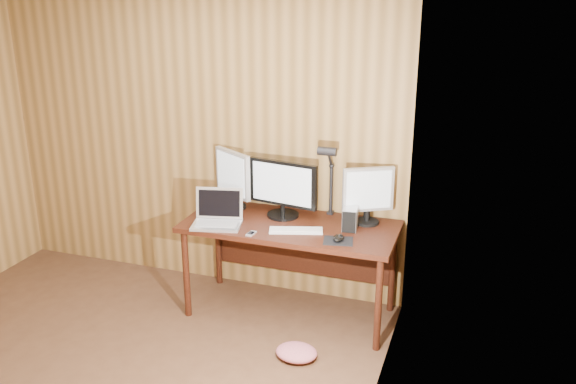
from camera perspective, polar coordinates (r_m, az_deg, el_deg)
The scene contains 14 objects.
room_shell at distance 3.51m, azimuth -23.31°, elevation -2.79°, with size 4.00×4.00×4.00m.
desk at distance 4.67m, azimuth 0.48°, elevation -4.09°, with size 1.60×0.70×0.75m.
monitor_center at distance 4.64m, azimuth -0.49°, elevation 0.37°, with size 0.56×0.25×0.44m.
monitor_left at distance 4.83m, azimuth -5.19°, elevation 1.36°, with size 0.37×0.25×0.47m.
monitor_right at distance 4.54m, azimuth 7.50°, elevation -0.17°, with size 0.36×0.21×0.44m.
laptop at distance 4.58m, azimuth -6.58°, elevation -2.20°, with size 0.41×0.35×0.26m.
keyboard at distance 4.43m, azimuth 0.75°, elevation -3.60°, with size 0.40×0.22×0.02m.
mousepad at distance 4.28m, azimuth 4.71°, elevation -4.58°, with size 0.21×0.17×0.00m, color black.
mouse at distance 4.27m, azimuth 4.72°, elevation -4.31°, with size 0.07×0.11×0.04m, color black.
hard_drive at distance 4.46m, azimuth 5.83°, elevation -2.52°, with size 0.12×0.16×0.16m.
phone at distance 4.39m, azimuth -3.47°, elevation -3.90°, with size 0.06×0.10×0.01m.
speaker at distance 4.65m, azimuth 7.38°, elevation -1.96°, with size 0.05×0.05×0.12m, color black.
desk_lamp at distance 4.59m, azimuth 3.85°, elevation 2.05°, with size 0.14×0.20×0.61m.
fabric_pile at distance 4.34m, azimuth 0.80°, elevation -14.78°, with size 0.29×0.24×0.09m, color #C8616D, non-canonical shape.
Camera 1 is at (2.27, -2.39, 2.45)m, focal length 38.00 mm.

